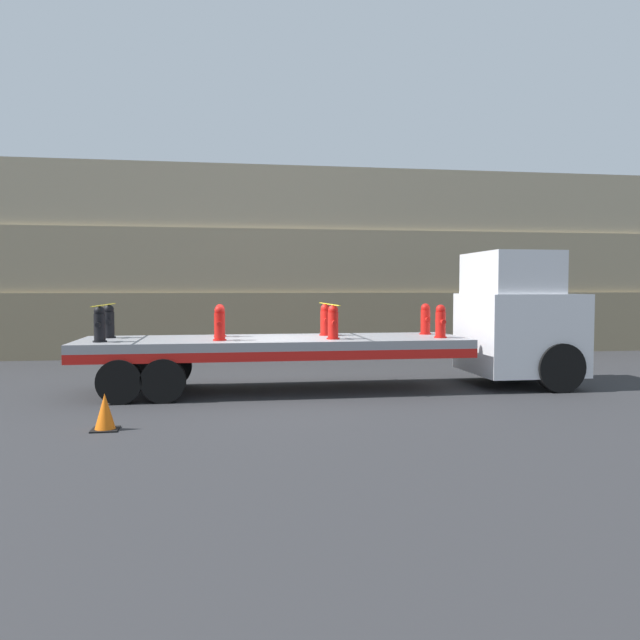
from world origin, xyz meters
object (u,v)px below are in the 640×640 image
object	(u,v)px
fire_hydrant_red_near_1	(220,324)
fire_hydrant_red_far_2	(325,320)
flatbed_trailer	(252,348)
fire_hydrant_red_far_1	(220,321)
fire_hydrant_red_far_3	(425,319)
truck_cab	(521,320)
fire_hydrant_black_near_0	(100,325)
fire_hydrant_red_near_3	(441,322)
traffic_cone	(105,412)
fire_hydrant_red_near_2	(333,323)
fire_hydrant_black_far_0	(109,322)

from	to	relation	value
fire_hydrant_red_near_1	fire_hydrant_red_far_2	bearing A→B (deg)	23.58
flatbed_trailer	fire_hydrant_red_far_1	distance (m)	1.07
fire_hydrant_red_far_3	truck_cab	bearing A→B (deg)	-13.77
flatbed_trailer	fire_hydrant_black_near_0	bearing A→B (deg)	-170.39
fire_hydrant_red_far_1	fire_hydrant_red_near_3	xyz separation A→B (m)	(4.95, -1.08, 0.00)
truck_cab	flatbed_trailer	world-z (taller)	truck_cab
truck_cab	fire_hydrant_red_far_1	size ratio (longest dim) A/B	4.22
truck_cab	fire_hydrant_red_far_2	distance (m)	4.71
fire_hydrant_red_far_2	fire_hydrant_red_far_3	size ratio (longest dim) A/B	1.00
fire_hydrant_red_far_1	truck_cab	bearing A→B (deg)	-4.32
fire_hydrant_black_near_0	fire_hydrant_red_far_1	xyz separation A→B (m)	(2.47, 1.08, 0.00)
fire_hydrant_red_far_1	traffic_cone	bearing A→B (deg)	-114.52
traffic_cone	fire_hydrant_red_far_2	bearing A→B (deg)	43.14
traffic_cone	fire_hydrant_red_near_2	bearing A→B (deg)	34.49
truck_cab	fire_hydrant_red_near_3	size ratio (longest dim) A/B	4.22
fire_hydrant_black_near_0	traffic_cone	distance (m)	3.29
fire_hydrant_black_near_0	fire_hydrant_black_far_0	bearing A→B (deg)	90.00
fire_hydrant_black_far_0	fire_hydrant_red_far_3	size ratio (longest dim) A/B	1.00
fire_hydrant_red_near_1	fire_hydrant_red_far_2	size ratio (longest dim) A/B	1.00
fire_hydrant_red_far_1	fire_hydrant_red_near_2	distance (m)	2.70
fire_hydrant_red_far_2	fire_hydrant_red_far_3	bearing A→B (deg)	0.00
fire_hydrant_red_far_2	fire_hydrant_red_far_3	xyz separation A→B (m)	(2.47, 0.00, 0.00)
fire_hydrant_red_far_1	flatbed_trailer	bearing A→B (deg)	-37.09
traffic_cone	fire_hydrant_red_near_1	bearing A→B (deg)	58.12
truck_cab	fire_hydrant_red_far_2	xyz separation A→B (m)	(-4.68, 0.54, -0.00)
flatbed_trailer	truck_cab	bearing A→B (deg)	0.00
fire_hydrant_red_far_1	fire_hydrant_red_far_3	world-z (taller)	same
truck_cab	fire_hydrant_red_near_1	xyz separation A→B (m)	(-7.15, -0.54, -0.00)
fire_hydrant_black_near_0	fire_hydrant_red_far_2	world-z (taller)	same
fire_hydrant_red_far_1	fire_hydrant_red_near_3	bearing A→B (deg)	-12.31
truck_cab	fire_hydrant_black_far_0	world-z (taller)	truck_cab
fire_hydrant_black_far_0	fire_hydrant_red_near_1	distance (m)	2.70
fire_hydrant_red_near_2	fire_hydrant_red_far_3	distance (m)	2.70
fire_hydrant_red_near_1	traffic_cone	xyz separation A→B (m)	(-1.85, -2.97, -1.27)
truck_cab	fire_hydrant_red_near_1	world-z (taller)	truck_cab
fire_hydrant_red_near_1	fire_hydrant_red_far_1	world-z (taller)	same
fire_hydrant_red_far_1	fire_hydrant_red_far_2	size ratio (longest dim) A/B	1.00
fire_hydrant_red_far_3	fire_hydrant_black_near_0	bearing A→B (deg)	-171.72
fire_hydrant_black_near_0	fire_hydrant_red_near_3	world-z (taller)	same
truck_cab	flatbed_trailer	size ratio (longest dim) A/B	0.37
flatbed_trailer	fire_hydrant_red_near_1	distance (m)	1.07
flatbed_trailer	fire_hydrant_red_far_1	bearing A→B (deg)	142.91
flatbed_trailer	fire_hydrant_red_far_3	distance (m)	4.31
fire_hydrant_red_far_1	fire_hydrant_red_far_2	xyz separation A→B (m)	(2.47, 0.00, 0.00)
fire_hydrant_black_far_0	fire_hydrant_red_far_1	bearing A→B (deg)	0.00
truck_cab	fire_hydrant_red_near_3	distance (m)	2.27
fire_hydrant_red_far_3	traffic_cone	xyz separation A→B (m)	(-6.79, -4.05, -1.27)
fire_hydrant_red_near_2	fire_hydrant_red_far_3	world-z (taller)	same
fire_hydrant_black_near_0	fire_hydrant_red_near_3	distance (m)	7.42
flatbed_trailer	fire_hydrant_black_near_0	distance (m)	3.29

